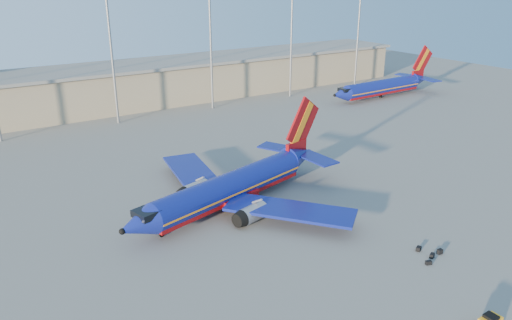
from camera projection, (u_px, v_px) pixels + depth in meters
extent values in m
plane|color=slate|center=(286.00, 206.00, 59.71)|extent=(220.00, 220.00, 0.00)
cube|color=gray|center=(166.00, 82.00, 108.94)|extent=(120.00, 15.00, 8.00)
cube|color=slate|center=(165.00, 63.00, 107.47)|extent=(122.00, 16.00, 0.60)
cylinder|color=gray|center=(111.00, 47.00, 88.34)|extent=(0.44, 0.44, 28.00)
cylinder|color=gray|center=(211.00, 39.00, 98.59)|extent=(0.44, 0.44, 28.00)
cylinder|color=gray|center=(291.00, 33.00, 108.84)|extent=(0.44, 0.44, 28.00)
cylinder|color=gray|center=(358.00, 28.00, 119.09)|extent=(0.44, 0.44, 28.00)
cylinder|color=navy|center=(229.00, 187.00, 58.85)|extent=(22.25, 8.82, 3.41)
cube|color=maroon|center=(229.00, 194.00, 59.15)|extent=(22.09, 8.20, 1.20)
cube|color=orange|center=(229.00, 189.00, 58.93)|extent=(22.26, 8.86, 0.20)
cone|color=navy|center=(137.00, 225.00, 49.86)|extent=(4.60, 4.26, 3.41)
cube|color=black|center=(146.00, 213.00, 50.38)|extent=(2.74, 2.87, 0.74)
cone|color=navy|center=(299.00, 156.00, 68.04)|extent=(5.49, 4.49, 3.41)
cube|color=maroon|center=(296.00, 148.00, 67.09)|extent=(3.87, 1.46, 2.03)
cube|color=maroon|center=(303.00, 123.00, 66.86)|extent=(6.62, 1.97, 7.35)
cube|color=orange|center=(302.00, 124.00, 66.73)|extent=(4.45, 1.50, 5.76)
cube|color=navy|center=(280.00, 148.00, 69.58)|extent=(5.10, 6.51, 0.20)
cube|color=navy|center=(316.00, 158.00, 65.63)|extent=(3.01, 6.01, 0.20)
cube|color=navy|center=(193.00, 173.00, 65.21)|extent=(6.90, 14.84, 0.32)
cube|color=navy|center=(290.00, 210.00, 54.97)|extent=(12.48, 14.04, 0.32)
cube|color=maroon|center=(232.00, 195.00, 59.60)|extent=(6.25, 4.86, 0.92)
cylinder|color=gray|center=(196.00, 190.00, 61.60)|extent=(3.69, 2.70, 1.93)
cylinder|color=gray|center=(253.00, 213.00, 55.56)|extent=(3.69, 2.70, 1.93)
cylinder|color=gray|center=(161.00, 233.00, 52.53)|extent=(0.27, 0.27, 1.01)
cylinder|color=black|center=(162.00, 234.00, 52.60)|extent=(0.63, 0.37, 0.59)
cylinder|color=black|center=(224.00, 194.00, 62.05)|extent=(0.88, 0.68, 0.77)
cylinder|color=black|center=(252.00, 205.00, 59.02)|extent=(0.88, 0.68, 0.77)
cylinder|color=navy|center=(381.00, 87.00, 111.44)|extent=(21.46, 3.96, 3.29)
cube|color=maroon|center=(381.00, 91.00, 111.73)|extent=(21.44, 3.34, 1.16)
cube|color=orange|center=(381.00, 88.00, 111.52)|extent=(21.46, 4.00, 0.20)
cone|color=navy|center=(341.00, 94.00, 104.70)|extent=(3.84, 3.41, 3.29)
cube|color=black|center=(345.00, 90.00, 105.03)|extent=(2.21, 2.38, 0.71)
cone|color=navy|center=(419.00, 79.00, 118.31)|extent=(4.73, 3.44, 3.29)
cube|color=maroon|center=(418.00, 74.00, 117.51)|extent=(3.75, 0.61, 1.96)
cube|color=maroon|center=(423.00, 61.00, 117.09)|extent=(6.54, 0.49, 7.11)
cube|color=orange|center=(422.00, 61.00, 116.99)|extent=(4.36, 0.51, 5.57)
cube|color=navy|center=(408.00, 75.00, 120.27)|extent=(3.95, 6.17, 0.20)
cube|color=navy|center=(429.00, 79.00, 115.62)|extent=(3.64, 6.08, 0.20)
cylinder|color=black|center=(381.00, 96.00, 112.14)|extent=(0.64, 0.64, 0.80)
cube|color=black|center=(491.00, 317.00, 38.55)|extent=(0.88, 0.96, 0.30)
cube|color=black|center=(429.00, 263.00, 47.60)|extent=(0.68, 0.53, 0.39)
cube|color=black|center=(432.00, 256.00, 48.74)|extent=(0.69, 0.55, 0.45)
cube|color=black|center=(440.00, 252.00, 49.41)|extent=(0.56, 0.45, 0.51)
cube|color=black|center=(419.00, 249.00, 49.98)|extent=(0.71, 0.61, 0.44)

